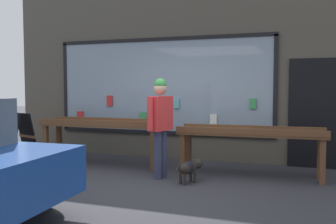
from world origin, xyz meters
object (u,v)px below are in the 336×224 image
at_px(sandwich_board_sign, 18,137).
at_px(display_table_left, 102,128).
at_px(person_browsing, 160,120).
at_px(small_dog, 189,167).
at_px(display_table_right, 250,137).

bearing_deg(sandwich_board_sign, display_table_left, 26.28).
distance_m(display_table_left, person_browsing, 1.61).
bearing_deg(person_browsing, display_table_left, 81.12).
bearing_deg(sandwich_board_sign, person_browsing, 12.71).
bearing_deg(display_table_left, small_dog, -21.27).
xyz_separation_m(small_dog, sandwich_board_sign, (-3.90, 0.57, 0.25)).
distance_m(display_table_left, display_table_right, 2.89).
xyz_separation_m(display_table_left, display_table_right, (2.89, 0.00, -0.05)).
distance_m(person_browsing, sandwich_board_sign, 3.40).
distance_m(display_table_right, small_dog, 1.25).
bearing_deg(display_table_right, sandwich_board_sign, -177.33).
height_order(display_table_right, small_dog, display_table_right).
bearing_deg(small_dog, person_browsing, 100.98).
xyz_separation_m(display_table_right, person_browsing, (-1.43, -0.63, 0.31)).
bearing_deg(small_dog, display_table_right, -20.09).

